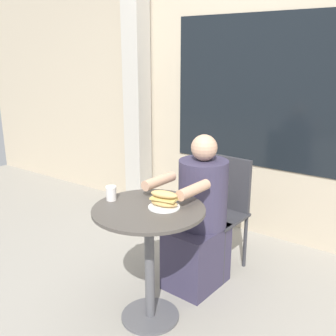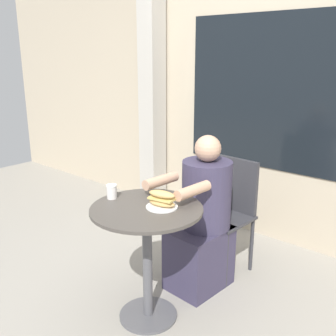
% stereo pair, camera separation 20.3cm
% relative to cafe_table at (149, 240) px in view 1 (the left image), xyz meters
% --- Properties ---
extents(ground_plane, '(8.00, 8.00, 0.00)m').
position_rel_cafe_table_xyz_m(ground_plane, '(0.00, 0.00, -0.55)').
color(ground_plane, gray).
extents(storefront_wall, '(8.00, 0.09, 2.80)m').
position_rel_cafe_table_xyz_m(storefront_wall, '(0.00, 1.60, 0.85)').
color(storefront_wall, '#B7A88E').
rests_on(storefront_wall, ground_plane).
extents(lattice_pillar, '(0.20, 0.20, 2.40)m').
position_rel_cafe_table_xyz_m(lattice_pillar, '(-1.28, 1.44, 0.65)').
color(lattice_pillar, '#B2ADA3').
rests_on(lattice_pillar, ground_plane).
extents(cafe_table, '(0.68, 0.68, 0.76)m').
position_rel_cafe_table_xyz_m(cafe_table, '(0.00, 0.00, 0.00)').
color(cafe_table, '#47423D').
rests_on(cafe_table, ground_plane).
extents(diner_chair, '(0.40, 0.40, 0.87)m').
position_rel_cafe_table_xyz_m(diner_chair, '(0.05, 0.87, -0.03)').
color(diner_chair, '#333338').
rests_on(diner_chair, ground_plane).
extents(seated_diner, '(0.37, 0.63, 1.11)m').
position_rel_cafe_table_xyz_m(seated_diner, '(0.04, 0.52, -0.07)').
color(seated_diner, '#38334C').
rests_on(seated_diner, ground_plane).
extents(sandwich_on_plate, '(0.19, 0.19, 0.10)m').
position_rel_cafe_table_xyz_m(sandwich_on_plate, '(0.07, 0.06, 0.25)').
color(sandwich_on_plate, white).
rests_on(sandwich_on_plate, cafe_table).
extents(drink_cup, '(0.07, 0.07, 0.09)m').
position_rel_cafe_table_xyz_m(drink_cup, '(-0.27, -0.03, 0.25)').
color(drink_cup, silver).
rests_on(drink_cup, cafe_table).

